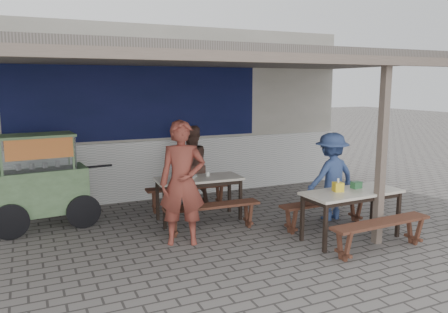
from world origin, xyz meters
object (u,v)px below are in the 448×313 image
condiment_jar (208,174)px  donation_box (356,185)px  table_left (199,182)px  bench_left_wall (188,192)px  vendor_cart (42,178)px  bench_right_street (381,228)px  bench_left_street (212,211)px  patron_street_side (182,183)px  patron_right_table (331,176)px  condiment_bowl (191,176)px  tissue_box (338,187)px  bench_right_wall (325,207)px  patron_wall_side (191,166)px  table_right (352,196)px

condiment_jar → donation_box: bearing=-46.1°
table_left → donation_box: (1.93, -1.73, 0.13)m
bench_left_wall → vendor_cart: vendor_cart is taller
table_left → bench_right_street: bearing=-50.8°
bench_left_street → bench_left_wall: (0.07, 1.34, 0.00)m
vendor_cart → patron_street_side: 2.46m
bench_right_street → condiment_jar: (-1.58, 2.52, 0.45)m
patron_street_side → condiment_jar: bearing=71.4°
bench_left_wall → condiment_jar: size_ratio=20.08×
bench_right_street → vendor_cart: (-4.25, 3.11, 0.50)m
patron_street_side → bench_left_street: bearing=45.7°
patron_right_table → condiment_jar: size_ratio=19.35×
bench_right_street → vendor_cart: vendor_cart is taller
patron_right_table → condiment_bowl: patron_right_table is taller
bench_right_street → patron_street_side: size_ratio=0.90×
bench_right_street → bench_left_street: bearing=133.6°
bench_left_street → vendor_cart: 2.83m
vendor_cart → patron_right_table: (4.58, -1.57, -0.08)m
vendor_cart → patron_right_table: size_ratio=1.26×
bench_left_wall → patron_street_side: size_ratio=0.86×
tissue_box → bench_right_street: bearing=-71.0°
bench_right_wall → patron_wall_side: patron_wall_side is taller
condiment_jar → condiment_bowl: bearing=-174.0°
tissue_box → donation_box: 0.39m
table_left → bench_left_wall: bearing=90.0°
table_right → bench_right_wall: table_right is taller
table_left → condiment_jar: (0.20, 0.08, 0.12)m
bench_left_wall → table_right: table_right is taller
bench_left_street → table_right: (1.79, -1.17, 0.33)m
table_right → patron_wall_side: size_ratio=1.01×
bench_right_wall → condiment_jar: 2.08m
patron_wall_side → tissue_box: size_ratio=11.37×
patron_wall_side → tissue_box: 3.03m
table_right → vendor_cart: bearing=147.1°
table_right → bench_right_street: bearing=-90.0°
table_right → condiment_jar: condiment_jar is taller
bench_right_wall → condiment_bowl: condiment_bowl is taller
bench_left_street → bench_right_wall: (1.77, -0.57, 0.00)m
table_right → donation_box: 0.25m
patron_wall_side → condiment_jar: patron_wall_side is taller
table_left → bench_right_street: size_ratio=0.91×
bench_right_wall → patron_right_table: (0.37, 0.35, 0.42)m
patron_street_side → patron_right_table: bearing=21.2°
bench_left_street → table_right: table_right is taller
patron_right_table → tissue_box: 1.04m
table_right → donation_box: (0.18, 0.11, 0.13)m
vendor_cart → condiment_jar: bearing=-17.8°
bench_left_street → condiment_bowl: size_ratio=8.13×
table_left → bench_left_street: size_ratio=0.95×
donation_box → condiment_bowl: 2.71m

